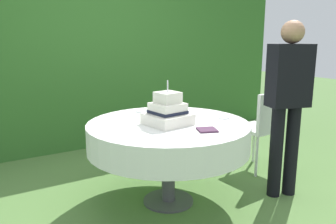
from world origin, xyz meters
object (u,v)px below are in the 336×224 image
wedding_cake (168,112)px  standing_person (288,98)px  serving_plate_near (143,111)px  napkin_stack (207,130)px  serving_plate_far (224,118)px  cake_table (168,136)px  garden_chair (263,124)px

wedding_cake → standing_person: bearing=-21.0°
serving_plate_near → napkin_stack: 0.89m
serving_plate_far → standing_person: bearing=-32.6°
cake_table → napkin_stack: napkin_stack is taller
cake_table → wedding_cake: wedding_cake is taller
wedding_cake → garden_chair: (1.29, 0.13, -0.30)m
napkin_stack → garden_chair: 1.24m
cake_table → garden_chair: garden_chair is taller
cake_table → standing_person: bearing=-23.8°
cake_table → serving_plate_far: bearing=-14.3°
cake_table → serving_plate_near: bearing=88.3°
cake_table → wedding_cake: bearing=-127.4°
garden_chair → standing_person: size_ratio=0.56×
wedding_cake → standing_person: standing_person is taller
serving_plate_far → standing_person: (0.47, -0.30, 0.19)m
serving_plate_near → garden_chair: (1.24, -0.42, -0.20)m
serving_plate_near → napkin_stack: napkin_stack is taller
napkin_stack → serving_plate_near: bearing=96.9°
cake_table → serving_plate_far: (0.51, -0.13, 0.12)m
serving_plate_far → garden_chair: size_ratio=0.11×
garden_chair → cake_table: bearing=-176.1°
cake_table → napkin_stack: size_ratio=9.63×
serving_plate_far → napkin_stack: (-0.39, -0.25, 0.00)m
garden_chair → wedding_cake: bearing=-174.3°
cake_table → serving_plate_far: serving_plate_far is taller
serving_plate_near → wedding_cake: bearing=-95.0°
cake_table → napkin_stack: (0.12, -0.38, 0.12)m
wedding_cake → garden_chair: size_ratio=0.42×
serving_plate_near → standing_person: size_ratio=0.08×
napkin_stack → garden_chair: size_ratio=0.16×
serving_plate_far → wedding_cake: bearing=170.8°
napkin_stack → garden_chair: (1.13, 0.47, -0.20)m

